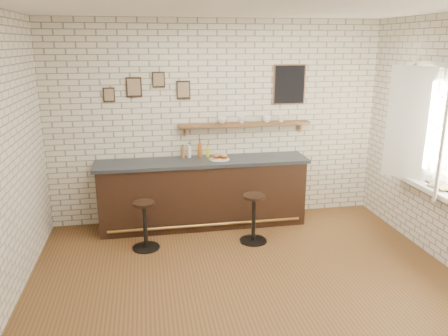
{
  "coord_description": "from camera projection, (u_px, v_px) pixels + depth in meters",
  "views": [
    {
      "loc": [
        -1.07,
        -4.4,
        2.64
      ],
      "look_at": [
        -0.1,
        0.9,
        1.1
      ],
      "focal_mm": 35.0,
      "sensor_mm": 36.0,
      "label": 1
    }
  ],
  "objects": [
    {
      "name": "ground",
      "position": [
        246.0,
        280.0,
        5.07
      ],
      "size": [
        5.0,
        5.0,
        0.0
      ],
      "primitive_type": "plane",
      "color": "brown",
      "rests_on": "ground"
    },
    {
      "name": "bar_counter",
      "position": [
        203.0,
        193.0,
        6.5
      ],
      "size": [
        3.1,
        0.65,
        1.01
      ],
      "color": "black",
      "rests_on": "ground"
    },
    {
      "name": "sandwich_plate",
      "position": [
        220.0,
        159.0,
        6.38
      ],
      "size": [
        0.28,
        0.28,
        0.01
      ],
      "primitive_type": "cylinder",
      "color": "white",
      "rests_on": "bar_counter"
    },
    {
      "name": "ciabatta_sandwich",
      "position": [
        220.0,
        156.0,
        6.37
      ],
      "size": [
        0.23,
        0.17,
        0.07
      ],
      "color": "tan",
      "rests_on": "sandwich_plate"
    },
    {
      "name": "potato_chips",
      "position": [
        218.0,
        159.0,
        6.38
      ],
      "size": [
        0.26,
        0.18,
        0.0
      ],
      "color": "#EAA552",
      "rests_on": "sandwich_plate"
    },
    {
      "name": "bitters_bottle_brown",
      "position": [
        183.0,
        153.0,
        6.46
      ],
      "size": [
        0.06,
        0.06,
        0.2
      ],
      "color": "brown",
      "rests_on": "bar_counter"
    },
    {
      "name": "bitters_bottle_white",
      "position": [
        189.0,
        152.0,
        6.48
      ],
      "size": [
        0.06,
        0.06,
        0.22
      ],
      "color": "white",
      "rests_on": "bar_counter"
    },
    {
      "name": "bitters_bottle_amber",
      "position": [
        200.0,
        150.0,
        6.5
      ],
      "size": [
        0.06,
        0.06,
        0.27
      ],
      "color": "#A2501A",
      "rests_on": "bar_counter"
    },
    {
      "name": "condiment_bottle_yellow",
      "position": [
        208.0,
        152.0,
        6.53
      ],
      "size": [
        0.06,
        0.06,
        0.18
      ],
      "color": "gold",
      "rests_on": "bar_counter"
    },
    {
      "name": "bar_stool_left",
      "position": [
        145.0,
        224.0,
        5.76
      ],
      "size": [
        0.37,
        0.37,
        0.66
      ],
      "color": "black",
      "rests_on": "ground"
    },
    {
      "name": "bar_stool_right",
      "position": [
        254.0,
        217.0,
        5.96
      ],
      "size": [
        0.38,
        0.38,
        0.68
      ],
      "color": "black",
      "rests_on": "ground"
    },
    {
      "name": "wall_shelf",
      "position": [
        245.0,
        124.0,
        6.54
      ],
      "size": [
        2.0,
        0.18,
        0.18
      ],
      "color": "brown",
      "rests_on": "ground"
    },
    {
      "name": "shelf_cup_a",
      "position": [
        222.0,
        120.0,
        6.45
      ],
      "size": [
        0.16,
        0.16,
        0.1
      ],
      "primitive_type": "imported",
      "rotation": [
        0.0,
        0.0,
        0.28
      ],
      "color": "white",
      "rests_on": "wall_shelf"
    },
    {
      "name": "shelf_cup_b",
      "position": [
        242.0,
        120.0,
        6.51
      ],
      "size": [
        0.14,
        0.14,
        0.1
      ],
      "primitive_type": "imported",
      "rotation": [
        0.0,
        0.0,
        1.2
      ],
      "color": "white",
      "rests_on": "wall_shelf"
    },
    {
      "name": "shelf_cup_c",
      "position": [
        267.0,
        119.0,
        6.57
      ],
      "size": [
        0.13,
        0.13,
        0.1
      ],
      "primitive_type": "imported",
      "rotation": [
        0.0,
        0.0,
        1.52
      ],
      "color": "white",
      "rests_on": "wall_shelf"
    },
    {
      "name": "shelf_cup_d",
      "position": [
        281.0,
        119.0,
        6.61
      ],
      "size": [
        0.12,
        0.12,
        0.09
      ],
      "primitive_type": "imported",
      "rotation": [
        0.0,
        0.0,
        -0.23
      ],
      "color": "white",
      "rests_on": "wall_shelf"
    },
    {
      "name": "back_wall_decor",
      "position": [
        233.0,
        86.0,
        6.42
      ],
      "size": [
        2.96,
        0.02,
        0.56
      ],
      "color": "black",
      "rests_on": "ground"
    },
    {
      "name": "window_sill",
      "position": [
        426.0,
        187.0,
        5.52
      ],
      "size": [
        0.2,
        1.35,
        0.06
      ],
      "color": "white",
      "rests_on": "ground"
    },
    {
      "name": "casement_window",
      "position": [
        431.0,
        128.0,
        5.31
      ],
      "size": [
        0.4,
        1.3,
        1.56
      ],
      "color": "white",
      "rests_on": "ground"
    },
    {
      "name": "book_lower",
      "position": [
        434.0,
        188.0,
        5.34
      ],
      "size": [
        0.24,
        0.29,
        0.02
      ],
      "primitive_type": "imported",
      "rotation": [
        0.0,
        0.0,
        0.24
      ],
      "color": "tan",
      "rests_on": "window_sill"
    },
    {
      "name": "book_upper",
      "position": [
        436.0,
        187.0,
        5.3
      ],
      "size": [
        0.16,
        0.21,
        0.02
      ],
      "primitive_type": "imported",
      "rotation": [
        0.0,
        0.0,
        -0.06
      ],
      "color": "tan",
      "rests_on": "book_lower"
    }
  ]
}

